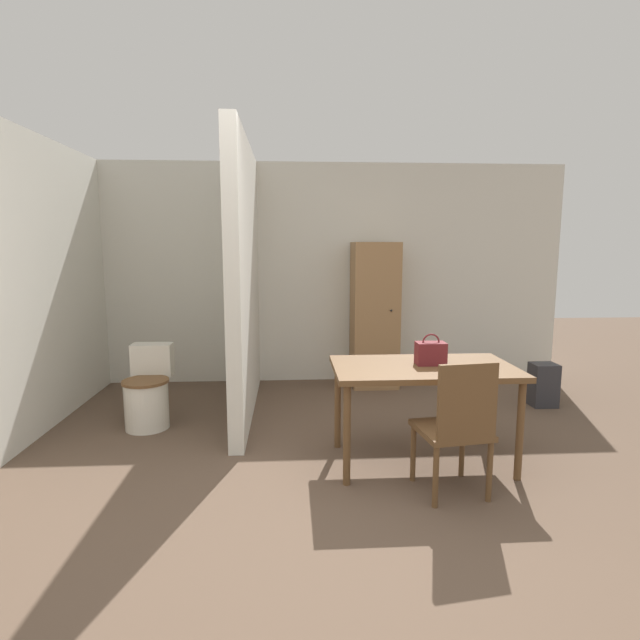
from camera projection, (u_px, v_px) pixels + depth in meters
name	position (u px, v px, depth m)	size (l,w,h in m)	color
ground_plane	(347.00, 537.00, 2.72)	(16.00, 16.00, 0.00)	brown
wall_back	(315.00, 274.00, 5.79)	(5.76, 0.12, 2.50)	silver
wall_left	(22.00, 287.00, 3.98)	(0.12, 4.24, 2.50)	silver
partition_wall	(245.00, 281.00, 4.64)	(0.12, 2.13, 2.50)	silver
dining_table	(423.00, 376.00, 3.57)	(1.29, 0.75, 0.73)	brown
wooden_chair	(457.00, 425.00, 3.10)	(0.47, 0.47, 0.89)	brown
toilet	(148.00, 393.00, 4.37)	(0.39, 0.54, 0.70)	silver
handbag	(431.00, 353.00, 3.58)	(0.21, 0.13, 0.23)	maroon
wooden_cabinet	(374.00, 315.00, 5.58)	(0.50, 0.50, 1.61)	#997047
space_heater	(543.00, 385.00, 4.93)	(0.24, 0.21, 0.43)	#2D2D33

